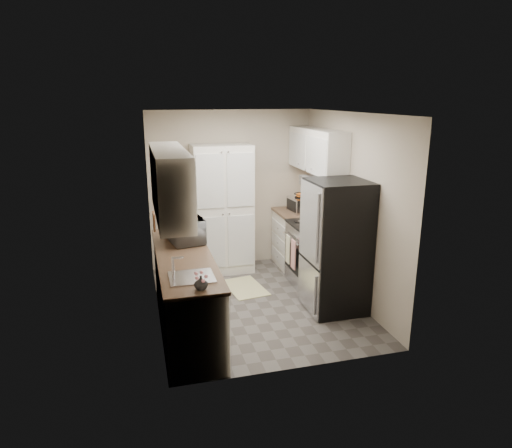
{
  "coord_description": "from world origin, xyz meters",
  "views": [
    {
      "loc": [
        -1.46,
        -5.46,
        2.68
      ],
      "look_at": [
        0.03,
        0.15,
        1.06
      ],
      "focal_mm": 32.0,
      "sensor_mm": 36.0,
      "label": 1
    }
  ],
  "objects_px": {
    "refrigerator": "(336,247)",
    "pantry_cabinet": "(222,209)",
    "microwave": "(185,229)",
    "wine_bottle": "(165,224)",
    "toaster_oven": "(301,205)",
    "electric_range": "(314,254)"
  },
  "relations": [
    {
      "from": "electric_range",
      "to": "microwave",
      "type": "distance_m",
      "value": 2.0
    },
    {
      "from": "wine_bottle",
      "to": "electric_range",
      "type": "bearing_deg",
      "value": -3.0
    },
    {
      "from": "electric_range",
      "to": "refrigerator",
      "type": "relative_size",
      "value": 0.66
    },
    {
      "from": "wine_bottle",
      "to": "toaster_oven",
      "type": "xyz_separation_m",
      "value": [
        2.16,
        0.64,
        -0.02
      ]
    },
    {
      "from": "microwave",
      "to": "toaster_oven",
      "type": "height_order",
      "value": "microwave"
    },
    {
      "from": "electric_range",
      "to": "toaster_oven",
      "type": "distance_m",
      "value": 0.94
    },
    {
      "from": "pantry_cabinet",
      "to": "toaster_oven",
      "type": "bearing_deg",
      "value": -7.93
    },
    {
      "from": "pantry_cabinet",
      "to": "toaster_oven",
      "type": "xyz_separation_m",
      "value": [
        1.23,
        -0.17,
        0.04
      ]
    },
    {
      "from": "refrigerator",
      "to": "pantry_cabinet",
      "type": "bearing_deg",
      "value": 123.46
    },
    {
      "from": "refrigerator",
      "to": "toaster_oven",
      "type": "xyz_separation_m",
      "value": [
        0.09,
        1.55,
        0.19
      ]
    },
    {
      "from": "refrigerator",
      "to": "toaster_oven",
      "type": "relative_size",
      "value": 4.11
    },
    {
      "from": "microwave",
      "to": "refrigerator",
      "type": "bearing_deg",
      "value": -116.32
    },
    {
      "from": "microwave",
      "to": "wine_bottle",
      "type": "height_order",
      "value": "microwave"
    },
    {
      "from": "microwave",
      "to": "toaster_oven",
      "type": "bearing_deg",
      "value": -72.76
    },
    {
      "from": "pantry_cabinet",
      "to": "microwave",
      "type": "bearing_deg",
      "value": -120.01
    },
    {
      "from": "microwave",
      "to": "wine_bottle",
      "type": "bearing_deg",
      "value": 16.44
    },
    {
      "from": "refrigerator",
      "to": "microwave",
      "type": "xyz_separation_m",
      "value": [
        -1.85,
        0.5,
        0.23
      ]
    },
    {
      "from": "pantry_cabinet",
      "to": "toaster_oven",
      "type": "distance_m",
      "value": 1.25
    },
    {
      "from": "wine_bottle",
      "to": "refrigerator",
      "type": "bearing_deg",
      "value": -23.76
    },
    {
      "from": "pantry_cabinet",
      "to": "electric_range",
      "type": "bearing_deg",
      "value": -38.22
    },
    {
      "from": "pantry_cabinet",
      "to": "refrigerator",
      "type": "relative_size",
      "value": 1.18
    },
    {
      "from": "electric_range",
      "to": "refrigerator",
      "type": "height_order",
      "value": "refrigerator"
    }
  ]
}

